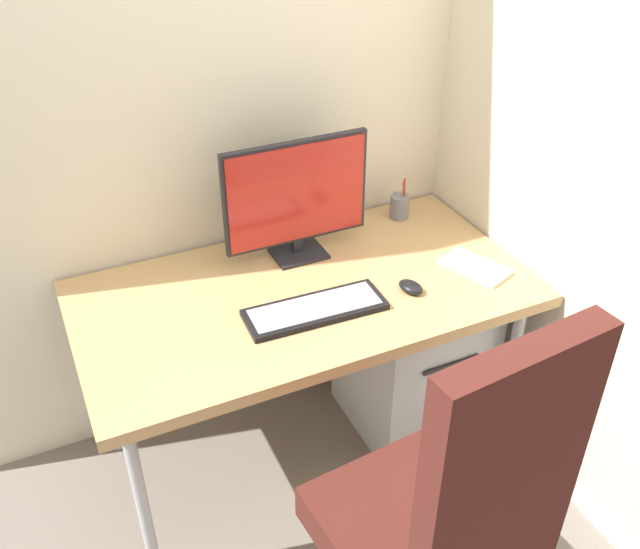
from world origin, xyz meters
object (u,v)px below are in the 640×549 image
Objects in this scene: office_chair at (444,522)px; pen_holder at (400,206)px; notebook at (475,267)px; filing_cabinet at (412,352)px; mouse at (411,287)px; keyboard at (315,309)px; monitor at (296,197)px.

office_chair is 7.52× the size of pen_holder.
pen_holder reaches higher than notebook.
mouse reaches higher than filing_cabinet.
office_chair is at bearing -130.41° from mouse.
notebook is at bearing -0.53° from keyboard.
notebook is (0.05, -0.43, -0.04)m from pen_holder.
office_chair is 2.46× the size of monitor.
office_chair reaches higher than keyboard.
office_chair is 0.81m from mouse.
pen_holder is at bearing 76.24° from notebook.
notebook is (0.60, 0.75, 0.15)m from office_chair.
pen_holder is (0.46, 0.08, -0.18)m from monitor.
monitor is 3.05× the size of pen_holder.
pen_holder reaches higher than filing_cabinet.
office_chair is at bearing -94.14° from monitor.
filing_cabinet is 3.92× the size of pen_holder.
monitor reaches higher than filing_cabinet.
keyboard is at bearing -142.61° from pen_holder.
keyboard is at bearing -165.83° from filing_cabinet.
keyboard is 5.00× the size of mouse.
filing_cabinet is at bearing 31.79° from mouse.
pen_holder is (0.09, 0.31, 0.47)m from filing_cabinet.
office_chair reaches higher than monitor.
office_chair is 1.31m from pen_holder.
keyboard is at bearing -104.46° from monitor.
pen_holder is 0.43m from notebook.
office_chair is 0.77m from keyboard.
monitor is (0.08, 1.10, 0.37)m from office_chair.
keyboard is (-0.47, -0.12, 0.44)m from filing_cabinet.
notebook is (0.14, -0.12, 0.43)m from filing_cabinet.
pen_holder is (0.22, 0.45, 0.03)m from mouse.
mouse is at bearing 163.83° from notebook.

